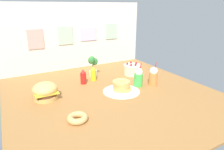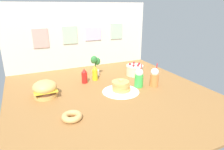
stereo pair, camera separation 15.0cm
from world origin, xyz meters
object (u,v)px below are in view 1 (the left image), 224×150
Objects in this scene: orange_float_cup at (153,76)px; donut_pink_glaze at (77,118)px; potted_plant at (93,65)px; layer_cake at (132,69)px; pancake_stack at (122,87)px; burger at (45,91)px; mustard_bottle at (93,74)px; ketchup_bottle at (83,77)px; cream_soda_cup at (138,77)px.

orange_float_cup reaches higher than donut_pink_glaze.
layer_cake is at bearing -22.54° from potted_plant.
burger is at bearing 164.43° from pancake_stack.
pancake_stack is at bearing 177.71° from orange_float_cup.
potted_plant is at bearing 67.85° from mustard_bottle.
ketchup_bottle is (0.47, 0.20, 0.00)m from burger.
burger is at bearing -157.17° from ketchup_bottle.
cream_soda_cup is at bearing 162.15° from orange_float_cup.
layer_cake is 0.83× the size of orange_float_cup.
pancake_stack is 0.57m from layer_cake.
burger is at bearing 170.28° from cream_soda_cup.
potted_plant reaches higher than cream_soda_cup.
cream_soda_cup is at bearing -114.18° from layer_cake.
mustard_bottle is 0.71m from orange_float_cup.
potted_plant is (0.67, 0.39, 0.06)m from burger.
pancake_stack is 1.70× the size of mustard_bottle.
donut_pink_glaze is at bearing -120.39° from potted_plant.
mustard_bottle is at bearing 21.36° from burger.
burger reaches higher than donut_pink_glaze.
layer_cake is 1.25× the size of mustard_bottle.
pancake_stack is 1.83× the size of donut_pink_glaze.
ketchup_bottle is at bearing -136.76° from potted_plant.
cream_soda_cup is (0.98, -0.17, 0.02)m from burger.
cream_soda_cup is (0.24, 0.04, 0.05)m from pancake_stack.
burger is 1.06× the size of layer_cake.
potted_plant is (-0.47, 0.20, 0.08)m from layer_cake.
ketchup_bottle is (-0.27, 0.40, 0.03)m from pancake_stack.
ketchup_bottle is 0.80m from orange_float_cup.
mustard_bottle is (0.15, 0.04, 0.00)m from ketchup_bottle.
potted_plant is at bearing 30.15° from burger.
ketchup_bottle is at bearing -163.56° from mustard_bottle.
cream_soda_cup reaches higher than mustard_bottle.
orange_float_cup is at bearing -2.29° from pancake_stack.
orange_float_cup is (0.17, -0.05, 0.00)m from cream_soda_cup.
cream_soda_cup is 0.92m from donut_pink_glaze.
pancake_stack is at bearing -135.37° from layer_cake.
layer_cake is (1.15, 0.20, -0.01)m from burger.
burger reaches higher than pancake_stack.
pancake_stack is (0.74, -0.21, -0.03)m from burger.
cream_soda_cup reaches higher than layer_cake.
orange_float_cup reaches higher than burger.
orange_float_cup is (0.54, -0.46, 0.02)m from mustard_bottle.
ketchup_bottle reaches higher than burger.
donut_pink_glaze is (-1.01, -0.72, -0.04)m from layer_cake.
cream_soda_cup is (-0.16, -0.36, 0.04)m from layer_cake.
mustard_bottle is at bearing 139.47° from orange_float_cup.
burger is 1.17m from orange_float_cup.
layer_cake is at bearing 90.74° from orange_float_cup.
ketchup_bottle reaches higher than layer_cake.
donut_pink_glaze is at bearing -152.12° from pancake_stack.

